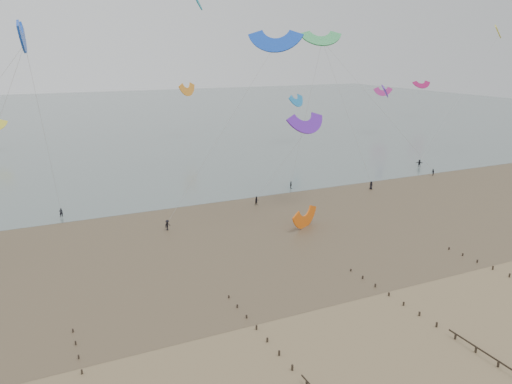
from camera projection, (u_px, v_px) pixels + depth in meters
ground at (385, 319)px, 56.01m from camera, size 500.00×500.00×0.00m
sea_and_shore at (233, 229)px, 84.27m from camera, size 500.00×665.00×0.03m
kitesurfers at (304, 188)px, 105.83m from camera, size 114.68×20.18×1.90m
grounded_kite at (305, 227)px, 85.28m from camera, size 8.18×7.66×3.58m
kites_airborne at (133, 88)px, 123.00m from camera, size 238.18×114.36×43.15m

